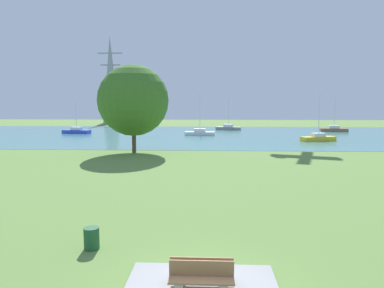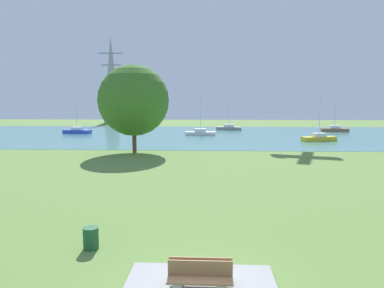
# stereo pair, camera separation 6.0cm
# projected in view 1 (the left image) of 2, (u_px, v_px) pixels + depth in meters

# --- Properties ---
(ground_plane) EXTENTS (160.00, 160.00, 0.00)m
(ground_plane) POSITION_uv_depth(u_px,v_px,m) (207.00, 163.00, 31.96)
(ground_plane) COLOR olive
(bench_facing_water) EXTENTS (1.80, 0.48, 0.89)m
(bench_facing_water) POSITION_uv_depth(u_px,v_px,m) (202.00, 272.00, 10.35)
(bench_facing_water) COLOR #A0A681
(bench_facing_water) RESTS_ON concrete_pad
(bench_facing_inland) EXTENTS (1.80, 0.48, 0.89)m
(bench_facing_inland) POSITION_uv_depth(u_px,v_px,m) (201.00, 281.00, 9.81)
(bench_facing_inland) COLOR #A0A681
(bench_facing_inland) RESTS_ON concrete_pad
(litter_bin) EXTENTS (0.56, 0.56, 0.80)m
(litter_bin) POSITION_uv_depth(u_px,v_px,m) (92.00, 238.00, 13.12)
(litter_bin) COLOR #1E512D
(litter_bin) RESTS_ON ground
(water_surface) EXTENTS (140.00, 40.00, 0.02)m
(water_surface) POSITION_uv_depth(u_px,v_px,m) (208.00, 135.00, 59.74)
(water_surface) COLOR teal
(water_surface) RESTS_ON ground
(sailboat_brown) EXTENTS (4.92, 1.96, 6.16)m
(sailboat_brown) POSITION_uv_depth(u_px,v_px,m) (334.00, 129.00, 66.15)
(sailboat_brown) COLOR brown
(sailboat_brown) RESTS_ON water_surface
(sailboat_blue) EXTENTS (4.97, 2.21, 5.24)m
(sailboat_blue) POSITION_uv_depth(u_px,v_px,m) (76.00, 131.00, 62.16)
(sailboat_blue) COLOR blue
(sailboat_blue) RESTS_ON water_surface
(sailboat_white) EXTENTS (4.87, 1.75, 6.74)m
(sailboat_white) POSITION_uv_depth(u_px,v_px,m) (200.00, 133.00, 58.30)
(sailboat_white) COLOR white
(sailboat_white) RESTS_ON water_surface
(sailboat_gray) EXTENTS (5.02, 2.56, 6.21)m
(sailboat_gray) POSITION_uv_depth(u_px,v_px,m) (228.00, 128.00, 70.05)
(sailboat_gray) COLOR gray
(sailboat_gray) RESTS_ON water_surface
(sailboat_yellow) EXTENTS (5.03, 2.86, 6.68)m
(sailboat_yellow) POSITION_uv_depth(u_px,v_px,m) (318.00, 138.00, 49.90)
(sailboat_yellow) COLOR yellow
(sailboat_yellow) RESTS_ON water_surface
(tree_west_near) EXTENTS (7.49, 7.49, 9.30)m
(tree_west_near) POSITION_uv_depth(u_px,v_px,m) (133.00, 100.00, 37.87)
(tree_west_near) COLOR brown
(tree_west_near) RESTS_ON ground
(electricity_pylon) EXTENTS (6.40, 4.40, 22.51)m
(electricity_pylon) POSITION_uv_depth(u_px,v_px,m) (111.00, 80.00, 93.56)
(electricity_pylon) COLOR gray
(electricity_pylon) RESTS_ON ground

